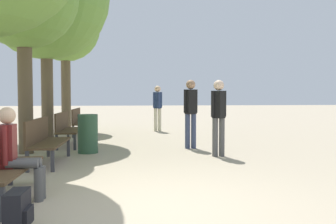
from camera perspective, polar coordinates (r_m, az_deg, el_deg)
name	(u,v)px	position (r m, az deg, el deg)	size (l,w,h in m)	color
ground_plane	(143,206)	(4.70, -3.88, -14.15)	(80.00, 80.00, 0.00)	tan
bench_row_1	(44,138)	(7.74, -18.31, -3.83)	(0.52, 1.74, 0.89)	#4C3823
bench_row_2	(67,127)	(10.24, -15.13, -2.21)	(0.52, 1.74, 0.89)	#4C3823
bench_row_3	(80,120)	(12.77, -13.22, -1.22)	(0.52, 1.74, 0.89)	#4C3823
tree_row_3	(65,28)	(14.59, -15.40, 12.25)	(2.55, 2.55, 5.13)	brown
person_seated	(16,151)	(5.17, -22.09, -5.53)	(0.56, 0.32, 1.20)	#4C4C4C
backpack	(18,211)	(4.17, -21.89, -13.79)	(0.22, 0.38, 0.40)	black
pedestrian_near	(158,105)	(13.71, -1.60, 1.04)	(0.34, 0.29, 1.67)	beige
pedestrian_mid	(219,113)	(8.24, 7.72, -0.12)	(0.34, 0.30, 1.67)	#4C4C4C
pedestrian_far	(191,109)	(9.37, 3.47, 0.42)	(0.35, 0.28, 1.72)	#384260
trash_bin	(88,134)	(8.88, -12.11, -3.25)	(0.46, 0.46, 0.90)	#2D5138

